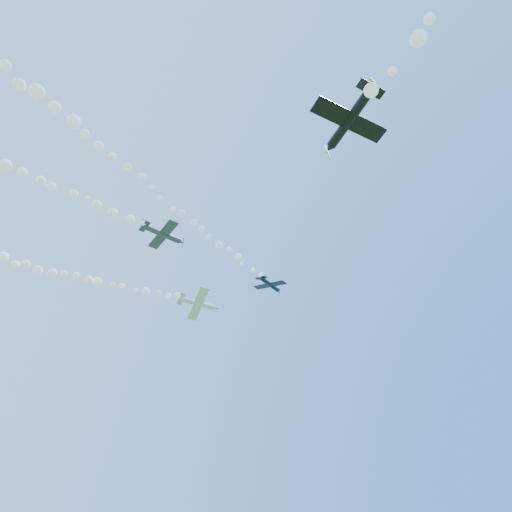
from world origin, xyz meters
TOP-DOWN VIEW (x-y plane):
  - plane_white at (3.25, 13.78)m, footprint 7.89×8.24m
  - plane_navy at (14.04, 5.70)m, footprint 6.76×6.97m
  - smoke_trail_navy at (-22.82, -5.14)m, footprint 69.94×22.33m
  - plane_grey at (-11.22, -1.54)m, footprint 7.02×7.25m
  - plane_black at (-7.03, -33.65)m, footprint 8.02×7.53m

SIDE VIEW (x-z plane):
  - plane_black at x=-7.03m, z-range 35.81..38.83m
  - plane_grey at x=-11.22m, z-range 45.17..47.04m
  - plane_white at x=3.25m, z-range 47.38..50.07m
  - smoke_trail_navy at x=-22.82m, z-range 51.45..54.14m
  - plane_navy at x=14.04m, z-range 51.90..54.13m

